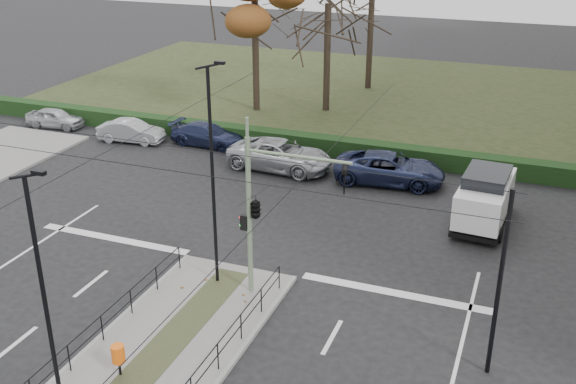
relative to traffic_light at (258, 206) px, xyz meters
name	(u,v)px	position (x,y,z in m)	size (l,w,h in m)	color
ground	(175,340)	(-1.49, -3.51, -3.53)	(140.00, 140.00, 0.00)	black
park	(317,89)	(-7.49, 28.49, -3.48)	(38.00, 26.00, 0.10)	#232D16
hedge	(244,135)	(-7.49, 15.09, -3.03)	(38.00, 1.00, 1.00)	black
median_railing	(127,363)	(-1.49, -6.11, -2.56)	(4.14, 13.24, 0.92)	black
catenary	(193,225)	(-1.49, -1.89, -0.11)	(20.00, 34.00, 6.00)	black
traffic_light	(258,206)	(0.00, 0.00, 0.00)	(3.96, 2.27, 5.83)	gray
litter_bin	(118,354)	(-2.04, -5.75, -2.66)	(0.40, 0.40, 1.03)	black
streetlamp_median_near	(48,315)	(-1.78, -8.50, 0.48)	(0.64, 0.13, 7.61)	black
streetlamp_median_far	(213,176)	(-1.76, 0.16, 0.79)	(0.69, 0.14, 8.22)	black
parked_car_first	(55,118)	(-19.82, 13.61, -2.91)	(1.46, 3.64, 1.24)	#ACAFB4
parked_car_second	(131,131)	(-13.78, 12.95, -2.88)	(1.38, 3.94, 1.30)	#ACAFB4
parked_car_third	(208,135)	(-9.27, 14.01, -2.88)	(1.82, 4.47, 1.30)	#1C2343
parked_car_fourth	(280,155)	(-3.95, 11.98, -2.76)	(2.57, 5.58, 1.55)	#ACAFB4
white_van	(485,197)	(6.82, 8.96, -2.24)	(2.39, 4.80, 2.48)	white
bare_tree_near	(328,12)	(-5.02, 23.17, 3.09)	(6.81, 6.81, 9.36)	black
parked_car_fifth	(390,168)	(1.90, 12.17, -2.77)	(2.54, 5.51, 1.53)	#1C2343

